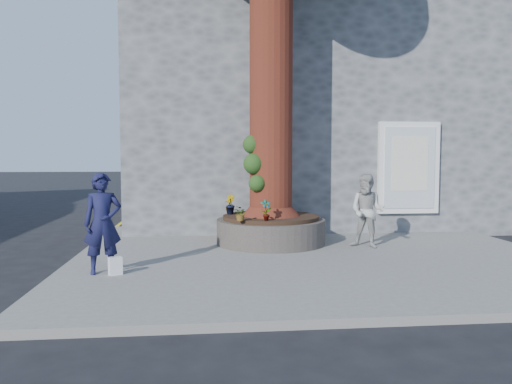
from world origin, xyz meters
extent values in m
plane|color=black|center=(0.00, 0.00, 0.00)|extent=(120.00, 120.00, 0.00)
cube|color=slate|center=(1.50, 1.00, 0.06)|extent=(9.00, 8.00, 0.12)
cube|color=yellow|center=(-3.05, 1.00, 0.00)|extent=(0.10, 30.00, 0.01)
cube|color=#525458|center=(2.50, 7.20, 3.00)|extent=(10.00, 8.00, 6.00)
cube|color=black|center=(2.50, 7.20, 6.15)|extent=(10.30, 8.30, 0.30)
cube|color=white|center=(4.30, 3.14, 1.70)|extent=(1.50, 0.12, 2.20)
cube|color=silver|center=(4.30, 3.08, 1.70)|extent=(1.25, 0.04, 1.95)
cube|color=silver|center=(4.30, 3.06, 1.80)|extent=(0.90, 0.02, 1.30)
cylinder|color=black|center=(0.80, 2.00, 0.38)|extent=(2.30, 2.30, 0.52)
cylinder|color=black|center=(0.80, 2.00, 0.68)|extent=(2.04, 2.04, 0.08)
cylinder|color=#452211|center=(0.80, 2.00, 4.47)|extent=(0.90, 0.90, 7.50)
cone|color=#452211|center=(0.80, 2.00, 1.07)|extent=(1.24, 1.24, 0.70)
sphere|color=#153712|center=(0.42, 1.80, 1.82)|extent=(0.44, 0.44, 0.44)
sphere|color=#153712|center=(0.48, 1.70, 1.42)|extent=(0.36, 0.36, 0.36)
sphere|color=#153712|center=(0.40, 1.92, 2.22)|extent=(0.40, 0.40, 0.40)
imported|color=#141538|center=(-2.20, -0.44, 0.92)|extent=(0.66, 0.52, 1.60)
imported|color=#AEACA6|center=(2.69, 1.33, 0.87)|extent=(0.92, 0.87, 1.50)
cube|color=white|center=(-2.00, -0.56, 0.26)|extent=(0.23, 0.19, 0.28)
imported|color=gray|center=(0.59, 1.15, 0.93)|extent=(0.24, 0.19, 0.41)
imported|color=gray|center=(-0.05, 2.34, 0.93)|extent=(0.30, 0.30, 0.43)
imported|color=gray|center=(-0.05, 2.48, 0.89)|extent=(0.25, 0.25, 0.34)
imported|color=gray|center=(0.10, 1.15, 0.87)|extent=(0.34, 0.35, 0.30)
camera|label=1|loc=(-0.60, -8.44, 1.96)|focal=35.00mm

